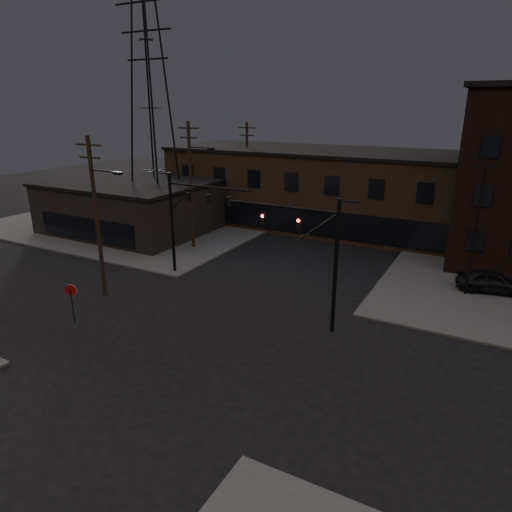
{
  "coord_description": "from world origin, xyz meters",
  "views": [
    {
      "loc": [
        14.17,
        -19.11,
        12.86
      ],
      "look_at": [
        0.77,
        5.54,
        3.5
      ],
      "focal_mm": 32.0,
      "sensor_mm": 36.0,
      "label": 1
    }
  ],
  "objects": [
    {
      "name": "utility_pole_far",
      "position": [
        -11.5,
        26.0,
        5.78
      ],
      "size": [
        2.2,
        0.28,
        11.0
      ],
      "color": "black",
      "rests_on": "ground"
    },
    {
      "name": "sidewalk_nw",
      "position": [
        -22.0,
        22.0,
        0.07
      ],
      "size": [
        30.0,
        30.0,
        0.15
      ],
      "primitive_type": "cube",
      "color": "#474744",
      "rests_on": "ground"
    },
    {
      "name": "stop_sign",
      "position": [
        -8.0,
        -1.99,
        1.84
      ],
      "size": [
        0.72,
        0.33,
        2.48
      ],
      "color": "black",
      "rests_on": "ground"
    },
    {
      "name": "car_crossing",
      "position": [
        -2.76,
        24.63,
        0.72
      ],
      "size": [
        2.88,
        4.64,
        1.44
      ],
      "primitive_type": "imported",
      "rotation": [
        0.0,
        0.0,
        -0.33
      ],
      "color": "black",
      "rests_on": "ground"
    },
    {
      "name": "lot_light_a",
      "position": [
        13.0,
        14.0,
        5.51
      ],
      "size": [
        1.5,
        0.28,
        9.14
      ],
      "color": "black",
      "rests_on": "ground"
    },
    {
      "name": "ground",
      "position": [
        0.0,
        0.0,
        0.0
      ],
      "size": [
        140.0,
        140.0,
        0.0
      ],
      "primitive_type": "plane",
      "color": "black",
      "rests_on": "ground"
    },
    {
      "name": "transmission_tower",
      "position": [
        -18.0,
        18.0,
        12.5
      ],
      "size": [
        7.0,
        7.0,
        25.0
      ],
      "primitive_type": null,
      "color": "black",
      "rests_on": "ground"
    },
    {
      "name": "utility_pole_near",
      "position": [
        -9.43,
        2.0,
        5.87
      ],
      "size": [
        3.7,
        0.28,
        11.0
      ],
      "color": "black",
      "rests_on": "ground"
    },
    {
      "name": "building_row",
      "position": [
        0.0,
        28.0,
        4.0
      ],
      "size": [
        40.0,
        12.0,
        8.0
      ],
      "primitive_type": "cube",
      "color": "brown",
      "rests_on": "ground"
    },
    {
      "name": "utility_pole_mid",
      "position": [
        -10.44,
        14.0,
        6.13
      ],
      "size": [
        3.7,
        0.28,
        11.5
      ],
      "color": "black",
      "rests_on": "ground"
    },
    {
      "name": "building_left",
      "position": [
        -20.0,
        16.0,
        2.5
      ],
      "size": [
        16.0,
        12.0,
        5.0
      ],
      "primitive_type": "cube",
      "color": "black",
      "rests_on": "ground"
    },
    {
      "name": "parked_car_lot_a",
      "position": [
        14.53,
        15.3,
        0.95
      ],
      "size": [
        4.96,
        2.63,
        1.61
      ],
      "primitive_type": "imported",
      "rotation": [
        0.0,
        0.0,
        1.73
      ],
      "color": "black",
      "rests_on": "sidewalk_ne"
    },
    {
      "name": "traffic_signal_far",
      "position": [
        -6.72,
        8.0,
        5.01
      ],
      "size": [
        7.12,
        0.24,
        8.0
      ],
      "color": "black",
      "rests_on": "ground"
    },
    {
      "name": "traffic_signal_near",
      "position": [
        5.36,
        4.5,
        4.93
      ],
      "size": [
        7.12,
        0.24,
        8.0
      ],
      "color": "black",
      "rests_on": "ground"
    }
  ]
}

